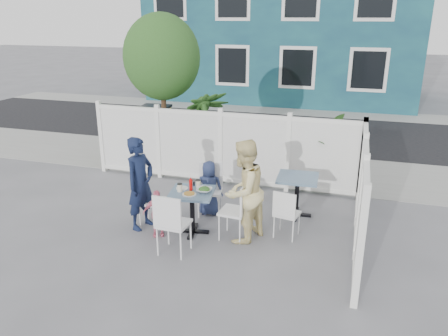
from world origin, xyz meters
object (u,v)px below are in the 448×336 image
(chair_near, at_px, (171,220))
(woman, at_px, (243,191))
(chair_right, at_px, (238,207))
(main_table, at_px, (192,201))
(man, at_px, (140,183))
(chair_left, at_px, (148,196))
(boy, at_px, (209,188))
(chair_back, at_px, (210,185))
(utility_cabinet, at_px, (157,131))
(spare_table, at_px, (297,186))
(toddler, at_px, (157,213))

(chair_near, distance_m, woman, 1.25)
(chair_right, bearing_deg, woman, -88.94)
(main_table, height_order, man, man)
(chair_left, relative_size, boy, 0.89)
(chair_right, relative_size, chair_near, 0.96)
(chair_back, xyz_separation_m, chair_near, (-0.08, -1.62, 0.03))
(utility_cabinet, relative_size, chair_back, 1.30)
(spare_table, xyz_separation_m, toddler, (-2.11, -1.45, -0.18))
(main_table, distance_m, chair_near, 0.78)
(utility_cabinet, height_order, chair_back, utility_cabinet)
(chair_back, height_order, toddler, chair_back)
(chair_right, relative_size, woman, 0.57)
(chair_back, bearing_deg, boy, 72.19)
(chair_left, relative_size, chair_near, 0.91)
(main_table, xyz_separation_m, chair_left, (-0.85, 0.07, -0.05))
(chair_left, xyz_separation_m, toddler, (0.33, -0.33, -0.13))
(utility_cabinet, height_order, main_table, utility_cabinet)
(spare_table, xyz_separation_m, chair_left, (-2.44, -1.12, -0.06))
(chair_back, bearing_deg, chair_left, 29.76)
(spare_table, bearing_deg, woman, -121.40)
(utility_cabinet, bearing_deg, chair_back, -55.39)
(woman, relative_size, boy, 1.66)
(woman, distance_m, boy, 1.19)
(utility_cabinet, height_order, chair_left, utility_cabinet)
(chair_near, bearing_deg, toddler, 135.64)
(man, bearing_deg, toddler, -104.44)
(chair_left, bearing_deg, boy, 124.99)
(boy, distance_m, toddler, 1.20)
(main_table, xyz_separation_m, toddler, (-0.52, -0.26, -0.18))
(chair_near, bearing_deg, chair_right, 46.79)
(utility_cabinet, xyz_separation_m, chair_back, (2.52, -3.07, -0.07))
(chair_near, bearing_deg, spare_table, 53.12)
(utility_cabinet, xyz_separation_m, toddler, (1.95, -4.17, -0.22))
(main_table, bearing_deg, toddler, -153.56)
(boy, bearing_deg, chair_back, -109.45)
(spare_table, bearing_deg, man, -153.69)
(man, bearing_deg, chair_right, -73.21)
(utility_cabinet, xyz_separation_m, main_table, (2.48, -3.91, -0.04))
(main_table, xyz_separation_m, chair_right, (0.79, 0.03, -0.02))
(toddler, bearing_deg, utility_cabinet, 90.13)
(chair_near, height_order, toddler, chair_near)
(chair_left, bearing_deg, toddler, 40.66)
(utility_cabinet, xyz_separation_m, chair_left, (1.62, -3.84, -0.09))
(chair_near, bearing_deg, woman, 43.95)
(toddler, bearing_deg, chair_left, 109.74)
(utility_cabinet, distance_m, chair_near, 5.28)
(chair_near, xyz_separation_m, woman, (0.92, 0.80, 0.26))
(man, distance_m, toddler, 0.60)
(chair_right, relative_size, boy, 0.95)
(chair_near, bearing_deg, utility_cabinet, 120.18)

